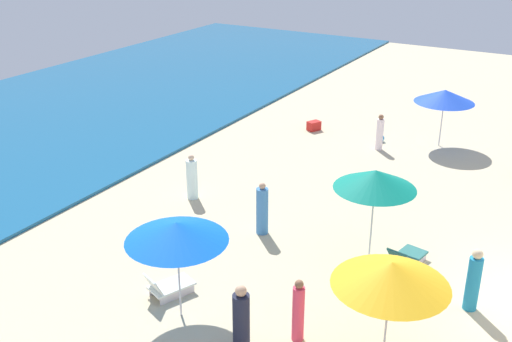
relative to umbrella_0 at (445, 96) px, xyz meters
name	(u,v)px	position (x,y,z in m)	size (l,w,h in m)	color
umbrella_0	(445,96)	(0.00, 0.00, 0.00)	(2.45, 2.45, 2.43)	silver
umbrella_1	(375,179)	(-10.02, -0.66, 0.24)	(2.30, 2.30, 2.67)	silver
lounge_chair_1_0	(406,257)	(-10.00, -1.73, -1.92)	(1.41, 0.89, 0.69)	silver
umbrella_3	(391,274)	(-14.24, -2.56, 0.15)	(2.49, 2.49, 2.59)	silver
umbrella_4	(176,232)	(-15.04, 2.34, 0.17)	(2.45, 2.45, 2.56)	silver
lounge_chair_4_0	(168,286)	(-14.54, 3.12, -1.89)	(1.36, 1.03, 0.73)	silver
beachgoer_0	(473,281)	(-11.20, -3.75, -1.36)	(0.36, 0.36, 1.70)	#2189B8
beachgoer_1	(298,312)	(-14.44, -0.56, -1.40)	(0.33, 0.33, 1.60)	#F6425F
beachgoer_2	(241,320)	(-15.36, 0.40, -1.39)	(0.52, 0.52, 1.67)	#212437
beachgoer_3	(262,210)	(-10.40, 2.68, -1.38)	(0.40, 0.40, 1.69)	#407FC1
beachgoer_4	(380,133)	(-1.71, 2.05, -1.45)	(0.40, 0.40, 1.52)	white
beachgoer_5	(192,178)	(-9.44, 5.99, -1.42)	(0.51, 0.51, 1.61)	white
cooler_box_0	(314,126)	(-0.88, 5.42, -1.95)	(0.57, 0.38, 0.42)	red
beach_ball_1	(381,138)	(-0.78, 2.29, -2.01)	(0.31, 0.31, 0.31)	#3191D1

